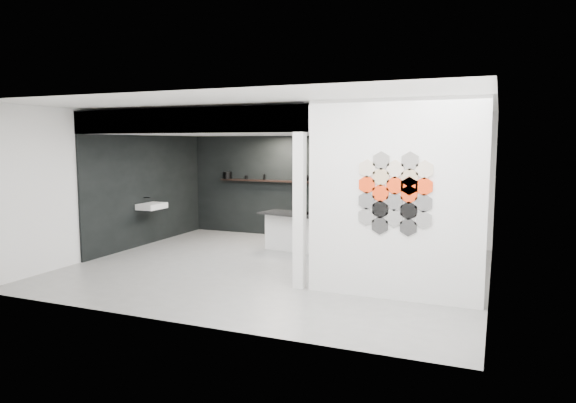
{
  "coord_description": "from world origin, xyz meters",
  "views": [
    {
      "loc": [
        3.55,
        -8.1,
        2.2
      ],
      "look_at": [
        0.1,
        0.3,
        1.15
      ],
      "focal_mm": 32.0,
      "sensor_mm": 36.0,
      "label": 1
    }
  ],
  "objects_px": {
    "kettle": "(307,178)",
    "stockpot": "(228,175)",
    "glass_vase": "(334,179)",
    "bottle_dark": "(264,177)",
    "utensil_cup": "(246,177)",
    "wall_basin": "(152,206)",
    "glass_bowl": "(334,179)",
    "kitchen_island": "(297,231)",
    "partition_panel": "(394,200)"
  },
  "relations": [
    {
      "from": "kettle",
      "to": "stockpot",
      "type": "bearing_deg",
      "value": 174.42
    },
    {
      "from": "glass_vase",
      "to": "bottle_dark",
      "type": "distance_m",
      "value": 1.71
    },
    {
      "from": "bottle_dark",
      "to": "utensil_cup",
      "type": "relative_size",
      "value": 1.58
    },
    {
      "from": "wall_basin",
      "to": "glass_bowl",
      "type": "distance_m",
      "value": 4.0
    },
    {
      "from": "wall_basin",
      "to": "utensil_cup",
      "type": "bearing_deg",
      "value": 59.85
    },
    {
      "from": "kitchen_island",
      "to": "kettle",
      "type": "distance_m",
      "value": 1.71
    },
    {
      "from": "wall_basin",
      "to": "utensil_cup",
      "type": "relative_size",
      "value": 6.96
    },
    {
      "from": "stockpot",
      "to": "glass_bowl",
      "type": "distance_m",
      "value": 2.7
    },
    {
      "from": "kettle",
      "to": "glass_bowl",
      "type": "bearing_deg",
      "value": -5.58
    },
    {
      "from": "kitchen_island",
      "to": "kettle",
      "type": "relative_size",
      "value": 9.45
    },
    {
      "from": "stockpot",
      "to": "kettle",
      "type": "relative_size",
      "value": 1.23
    },
    {
      "from": "kettle",
      "to": "bottle_dark",
      "type": "relative_size",
      "value": 1.21
    },
    {
      "from": "kitchen_island",
      "to": "glass_bowl",
      "type": "bearing_deg",
      "value": 86.55
    },
    {
      "from": "stockpot",
      "to": "glass_bowl",
      "type": "xyz_separation_m",
      "value": [
        2.7,
        0.0,
        -0.03
      ]
    },
    {
      "from": "partition_panel",
      "to": "utensil_cup",
      "type": "bearing_deg",
      "value": 137.82
    },
    {
      "from": "kitchen_island",
      "to": "kettle",
      "type": "bearing_deg",
      "value": 113.28
    },
    {
      "from": "stockpot",
      "to": "glass_bowl",
      "type": "height_order",
      "value": "stockpot"
    },
    {
      "from": "utensil_cup",
      "to": "partition_panel",
      "type": "bearing_deg",
      "value": -42.18
    },
    {
      "from": "glass_bowl",
      "to": "bottle_dark",
      "type": "height_order",
      "value": "bottle_dark"
    },
    {
      "from": "partition_panel",
      "to": "bottle_dark",
      "type": "xyz_separation_m",
      "value": [
        -3.79,
        3.87,
        -0.01
      ]
    },
    {
      "from": "kitchen_island",
      "to": "glass_bowl",
      "type": "relative_size",
      "value": 9.94
    },
    {
      "from": "glass_vase",
      "to": "bottle_dark",
      "type": "xyz_separation_m",
      "value": [
        -1.71,
        0.0,
        0.0
      ]
    },
    {
      "from": "glass_vase",
      "to": "wall_basin",
      "type": "bearing_deg",
      "value": -148.65
    },
    {
      "from": "kitchen_island",
      "to": "stockpot",
      "type": "distance_m",
      "value": 2.9
    },
    {
      "from": "glass_bowl",
      "to": "bottle_dark",
      "type": "bearing_deg",
      "value": 180.0
    },
    {
      "from": "stockpot",
      "to": "glass_bowl",
      "type": "bearing_deg",
      "value": 0.0
    },
    {
      "from": "kettle",
      "to": "utensil_cup",
      "type": "relative_size",
      "value": 1.92
    },
    {
      "from": "glass_bowl",
      "to": "glass_vase",
      "type": "xyz_separation_m",
      "value": [
        0.0,
        0.0,
        0.01
      ]
    },
    {
      "from": "kettle",
      "to": "kitchen_island",
      "type": "bearing_deg",
      "value": -83.03
    },
    {
      "from": "utensil_cup",
      "to": "wall_basin",
      "type": "bearing_deg",
      "value": -120.15
    },
    {
      "from": "kitchen_island",
      "to": "bottle_dark",
      "type": "bearing_deg",
      "value": 146.03
    },
    {
      "from": "stockpot",
      "to": "partition_panel",
      "type": "bearing_deg",
      "value": -39.0
    },
    {
      "from": "kettle",
      "to": "utensil_cup",
      "type": "height_order",
      "value": "kettle"
    },
    {
      "from": "stockpot",
      "to": "utensil_cup",
      "type": "distance_m",
      "value": 0.51
    },
    {
      "from": "wall_basin",
      "to": "kettle",
      "type": "bearing_deg",
      "value": 36.94
    },
    {
      "from": "wall_basin",
      "to": "glass_vase",
      "type": "bearing_deg",
      "value": 31.35
    },
    {
      "from": "partition_panel",
      "to": "kettle",
      "type": "bearing_deg",
      "value": 125.12
    },
    {
      "from": "kettle",
      "to": "glass_vase",
      "type": "distance_m",
      "value": 0.64
    },
    {
      "from": "stockpot",
      "to": "bottle_dark",
      "type": "height_order",
      "value": "stockpot"
    },
    {
      "from": "wall_basin",
      "to": "kettle",
      "type": "relative_size",
      "value": 3.63
    },
    {
      "from": "wall_basin",
      "to": "glass_bowl",
      "type": "bearing_deg",
      "value": 31.35
    },
    {
      "from": "wall_basin",
      "to": "bottle_dark",
      "type": "distance_m",
      "value": 2.72
    },
    {
      "from": "kitchen_island",
      "to": "glass_vase",
      "type": "xyz_separation_m",
      "value": [
        0.34,
        1.35,
        0.99
      ]
    },
    {
      "from": "kitchen_island",
      "to": "bottle_dark",
      "type": "height_order",
      "value": "bottle_dark"
    },
    {
      "from": "wall_basin",
      "to": "stockpot",
      "type": "height_order",
      "value": "stockpot"
    },
    {
      "from": "wall_basin",
      "to": "glass_bowl",
      "type": "relative_size",
      "value": 3.82
    },
    {
      "from": "bottle_dark",
      "to": "glass_bowl",
      "type": "bearing_deg",
      "value": 0.0
    },
    {
      "from": "stockpot",
      "to": "glass_vase",
      "type": "distance_m",
      "value": 2.7
    },
    {
      "from": "kitchen_island",
      "to": "glass_bowl",
      "type": "height_order",
      "value": "glass_bowl"
    },
    {
      "from": "kettle",
      "to": "utensil_cup",
      "type": "bearing_deg",
      "value": 174.42
    }
  ]
}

